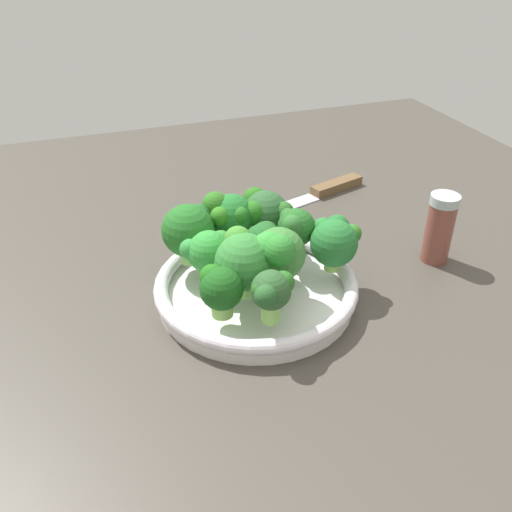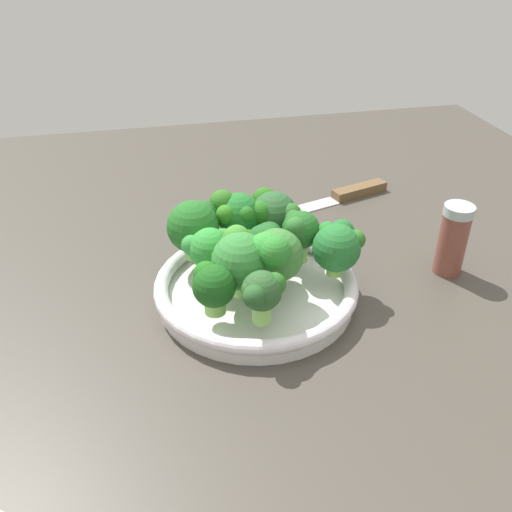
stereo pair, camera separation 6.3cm
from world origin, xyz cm
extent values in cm
cube|color=#454038|center=(0.00, 0.00, -1.25)|extent=(130.00, 130.00, 2.50)
cylinder|color=white|center=(-1.20, 2.29, 0.68)|extent=(22.88, 22.88, 1.37)
torus|color=white|center=(-1.20, 2.29, 2.20)|extent=(23.83, 23.83, 1.67)
cylinder|color=#9BD96E|center=(1.40, 0.11, 4.15)|extent=(2.06, 2.06, 2.21)
sphere|color=#348337|center=(1.40, 0.11, 7.32)|extent=(6.36, 6.36, 6.36)
sphere|color=#408D30|center=(-0.63, -0.28, 8.95)|extent=(3.08, 3.08, 3.08)
sphere|color=green|center=(1.90, 2.60, 8.70)|extent=(3.78, 3.78, 3.78)
cylinder|color=#88C156|center=(-0.33, 11.43, 3.91)|extent=(1.86, 1.86, 1.73)
sphere|color=#257030|center=(-0.33, 11.43, 6.59)|extent=(5.60, 5.60, 5.60)
sphere|color=#27792F|center=(-2.35, 11.10, 7.45)|extent=(2.42, 2.42, 2.42)
sphere|color=#2C6C21|center=(-0.04, 13.68, 7.42)|extent=(2.28, 2.28, 2.28)
sphere|color=#21692D|center=(-1.73, 12.62, 7.59)|extent=(2.95, 2.95, 2.95)
cylinder|color=#85BD63|center=(1.45, 3.99, 4.32)|extent=(1.89, 1.89, 2.57)
sphere|color=#3B7C34|center=(1.45, 3.99, 7.53)|extent=(5.92, 5.92, 5.92)
sphere|color=#2C822C|center=(3.29, 3.35, 9.16)|extent=(3.44, 3.44, 3.44)
sphere|color=#3C8233|center=(2.35, 2.17, 8.38)|extent=(2.66, 2.66, 2.66)
cylinder|color=#93D264|center=(6.65, 1.11, 4.29)|extent=(2.01, 2.01, 2.51)
sphere|color=#2C582B|center=(6.65, 1.11, 6.91)|extent=(4.20, 4.20, 4.20)
sphere|color=#265828|center=(8.13, 0.18, 7.46)|extent=(2.35, 2.35, 2.35)
sphere|color=#26661F|center=(6.45, 2.47, 7.39)|extent=(2.44, 2.44, 2.44)
sphere|color=#2A6221|center=(6.80, -0.48, 7.34)|extent=(1.95, 1.95, 1.95)
cylinder|color=#82B24D|center=(-9.04, 6.34, 3.95)|extent=(2.65, 2.65, 1.82)
sphere|color=#2A582D|center=(-9.04, 6.34, 6.79)|extent=(5.92, 5.92, 5.92)
sphere|color=#23681B|center=(-8.02, 4.39, 7.81)|extent=(2.95, 2.95, 2.95)
sphere|color=#296424|center=(-7.35, 8.07, 7.59)|extent=(2.67, 2.67, 2.67)
sphere|color=#266619|center=(-10.99, 5.61, 7.96)|extent=(3.25, 3.25, 3.25)
cylinder|color=#95C875|center=(-2.65, 3.74, 3.91)|extent=(2.33, 2.33, 1.74)
sphere|color=#205A24|center=(-2.65, 3.74, 6.41)|extent=(5.02, 5.02, 5.02)
sphere|color=#195C27|center=(-4.02, 4.26, 7.32)|extent=(2.42, 2.42, 2.42)
sphere|color=#266819|center=(-3.29, 1.84, 7.14)|extent=(2.21, 2.21, 2.21)
sphere|color=#215820|center=(-3.87, 4.54, 7.11)|extent=(2.95, 2.95, 2.95)
cylinder|color=#9BD06C|center=(-3.34, -2.61, 3.89)|extent=(2.15, 2.15, 1.69)
sphere|color=green|center=(-3.34, -2.61, 6.35)|extent=(4.97, 4.97, 4.97)
sphere|color=#338633|center=(-4.42, -0.87, 6.73)|extent=(2.72, 2.72, 2.72)
sphere|color=green|center=(-4.16, -4.55, 6.69)|extent=(2.56, 2.56, 2.56)
cylinder|color=#8AC65A|center=(4.05, -3.34, 3.97)|extent=(2.29, 2.29, 1.86)
sphere|color=#1A571A|center=(4.05, -3.34, 6.39)|extent=(4.59, 4.59, 4.59)
sphere|color=#20691A|center=(2.90, -3.95, 7.24)|extent=(2.72, 2.72, 2.72)
sphere|color=#1A682B|center=(3.24, -1.97, 6.71)|extent=(2.75, 2.75, 2.75)
sphere|color=#225F2C|center=(2.93, -4.25, 6.95)|extent=(2.05, 2.05, 2.05)
cylinder|color=#8FCD6A|center=(-7.36, -4.02, 4.12)|extent=(2.46, 2.46, 2.15)
sphere|color=#226922|center=(-7.36, -4.02, 7.24)|extent=(6.31, 6.31, 6.31)
sphere|color=#225B29|center=(-8.83, -2.47, 7.89)|extent=(3.50, 3.50, 3.50)
sphere|color=#2C6627|center=(-9.02, -5.05, 7.99)|extent=(2.65, 2.65, 2.65)
cylinder|color=#94C556|center=(-8.91, 1.84, 4.29)|extent=(2.26, 2.26, 2.50)
sphere|color=#216E2A|center=(-8.91, 1.84, 7.34)|extent=(5.52, 5.52, 5.52)
sphere|color=#277021|center=(-7.19, 2.32, 8.24)|extent=(2.25, 2.25, 2.25)
sphere|color=#30791E|center=(-7.64, 0.02, 8.28)|extent=(2.39, 2.39, 2.39)
sphere|color=#2C6D1E|center=(-9.63, 0.16, 8.85)|extent=(3.28, 3.28, 3.28)
cylinder|color=#9DD473|center=(-3.81, 8.33, 4.40)|extent=(2.01, 2.01, 2.72)
sphere|color=#236022|center=(-3.81, 8.33, 7.25)|extent=(4.57, 4.57, 4.57)
sphere|color=#2C6027|center=(-5.13, 7.79, 8.08)|extent=(2.14, 2.14, 2.14)
sphere|color=#2D6A2D|center=(-2.89, 7.37, 8.16)|extent=(2.51, 2.51, 2.51)
sphere|color=#2A5E27|center=(-2.66, 7.57, 7.62)|extent=(2.23, 2.23, 2.23)
cube|color=silver|center=(-21.24, 12.00, 0.20)|extent=(7.32, 17.04, 0.40)
cube|color=brown|center=(-25.01, 24.75, 0.75)|extent=(4.84, 9.83, 1.50)
cylinder|color=brown|center=(-1.62, 27.35, 4.07)|extent=(3.51, 3.51, 8.14)
cylinder|color=#ADBEBF|center=(-1.62, 27.35, 8.75)|extent=(3.68, 3.68, 1.23)
camera|label=1|loc=(49.05, -15.50, 39.80)|focal=39.11mm
camera|label=2|loc=(50.80, -9.45, 39.80)|focal=39.11mm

